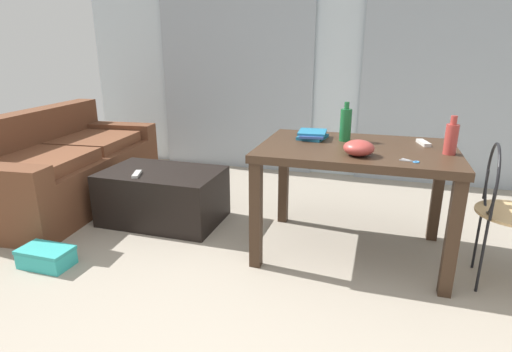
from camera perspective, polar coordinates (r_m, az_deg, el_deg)
ground_plane at (r=2.86m, az=5.64°, el=-10.73°), size 7.67×7.67×0.00m
wall_back at (r=4.50m, az=11.55°, el=16.77°), size 5.85×0.10×2.64m
curtains at (r=4.42m, az=11.31°, el=14.91°), size 4.00×0.03×2.35m
couch at (r=4.08m, az=-25.25°, el=1.03°), size 1.06×1.94×0.81m
coffee_table at (r=3.38m, az=-12.79°, el=-2.70°), size 0.92×0.59×0.42m
craft_table at (r=2.73m, az=13.72°, el=1.92°), size 1.22×0.85×0.74m
wire_chair at (r=2.71m, az=31.19°, el=-2.89°), size 0.41×0.43×0.85m
bottle_near at (r=2.67m, az=25.53°, el=4.77°), size 0.07×0.07×0.23m
bottle_far at (r=2.83m, az=12.37°, el=7.04°), size 0.08×0.08×0.26m
bowl at (r=2.46m, az=14.12°, el=3.81°), size 0.18×0.18×0.09m
book_stack at (r=2.87m, az=7.86°, el=5.70°), size 0.20×0.25×0.05m
tv_remote_on_table at (r=2.89m, az=22.28°, el=4.30°), size 0.09×0.16×0.02m
scissors at (r=2.43m, az=20.89°, el=1.94°), size 0.11×0.08×0.00m
tv_remote_primary at (r=3.24m, az=-16.26°, el=0.26°), size 0.10×0.17×0.02m
shoebox at (r=3.00m, az=-27.16°, el=-9.99°), size 0.33×0.19×0.13m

